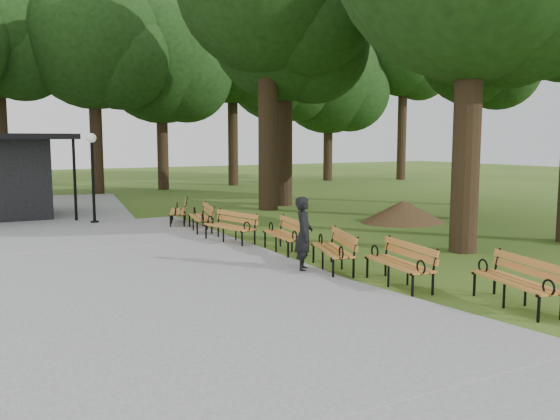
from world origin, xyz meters
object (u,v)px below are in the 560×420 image
bench_7 (178,212)px  lawn_tree_5 (477,50)px  bench_6 (200,217)px  lawn_tree_4 (284,28)px  lamp_post (92,159)px  bench_1 (515,282)px  bench_4 (284,235)px  dirt_mound (403,211)px  bench_5 (230,227)px  bench_2 (398,264)px  bench_3 (332,250)px  person (304,234)px

bench_7 → lawn_tree_5: (13.25, -0.89, 6.25)m
bench_6 → bench_7: 1.79m
bench_6 → lawn_tree_4: size_ratio=0.18×
lamp_post → bench_1: lamp_post is taller
bench_6 → lawn_tree_4: (6.03, 5.03, 7.16)m
lamp_post → lawn_tree_4: 10.22m
bench_4 → bench_6: (-0.52, 4.30, 0.00)m
lamp_post → bench_7: size_ratio=1.62×
lamp_post → bench_4: lamp_post is taller
bench_1 → bench_4: same height
dirt_mound → lawn_tree_5: bearing=21.9°
bench_5 → bench_6: same height
bench_4 → lawn_tree_5: size_ratio=0.21×
bench_2 → bench_3: size_ratio=1.00×
dirt_mound → bench_4: (-6.43, -2.68, 0.06)m
bench_1 → lawn_tree_5: 17.52m
dirt_mound → bench_2: (-6.25, -6.78, 0.06)m
lawn_tree_5 → person: bearing=-151.6°
dirt_mound → bench_7: 7.79m
lamp_post → dirt_mound: (9.44, -4.97, -1.85)m
bench_6 → bench_7: bearing=-164.3°
dirt_mound → bench_2: size_ratio=1.37×
bench_7 → bench_5: bearing=22.0°
bench_1 → bench_5: 8.34m
lamp_post → bench_6: (2.50, -3.36, -1.79)m
bench_2 → bench_7: size_ratio=1.00×
lamp_post → bench_5: size_ratio=1.62×
lamp_post → bench_7: 3.40m
bench_5 → lawn_tree_4: (6.10, 7.34, 7.16)m
bench_2 → bench_7: 10.21m
bench_1 → bench_3: 4.07m
lamp_post → bench_7: lamp_post is taller
dirt_mound → bench_3: (-6.54, -4.96, 0.06)m
person → lawn_tree_4: lawn_tree_4 is taller
lamp_post → dirt_mound: lamp_post is taller
bench_3 → bench_7: (-0.48, 8.36, 0.00)m
bench_4 → lawn_tree_5: (12.67, 5.19, 6.25)m
bench_2 → bench_4: (-0.18, 4.09, 0.00)m
bench_3 → bench_5: same height
bench_6 → bench_1: bearing=21.4°
lamp_post → bench_2: (3.19, -11.75, -1.79)m
dirt_mound → bench_5: (-7.02, -0.69, 0.06)m
bench_4 → lawn_tree_4: (5.51, 9.33, 7.16)m
person → lawn_tree_5: (13.39, 7.25, 5.87)m
bench_3 → bench_7: 8.37m
dirt_mound → bench_4: bench_4 is taller
person → bench_7: bearing=34.5°
bench_1 → lamp_post: bearing=-151.3°
bench_2 → bench_6: same height
lawn_tree_4 → bench_4: bearing=-120.6°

